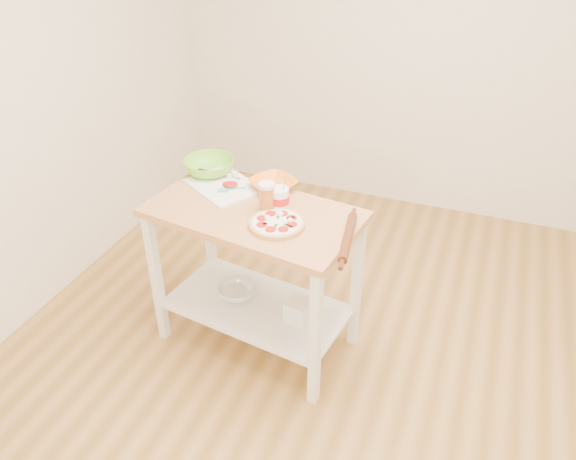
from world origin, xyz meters
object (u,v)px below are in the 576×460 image
Objects in this scene: spatula at (230,189)px; shelf_bin at (298,310)px; yogurt_tub at (280,199)px; shelf_glass_bowl at (237,291)px; cutting_board at (224,185)px; prep_island at (255,251)px; beer_pint at (267,197)px; pizza at (277,223)px; knife at (213,173)px; orange_bowl at (273,185)px; rolling_pin at (348,238)px; green_bowl at (209,167)px.

spatula is 0.77m from shelf_bin.
shelf_glass_bowl is at bearing -173.57° from yogurt_tub.
cutting_board is at bearing 157.94° from shelf_bin.
shelf_bin is at bearing -32.45° from yogurt_tub.
shelf_glass_bowl is (0.12, -0.15, -0.61)m from cutting_board.
shelf_bin is at bearing -5.65° from prep_island.
beer_pint is 0.69m from shelf_bin.
pizza reaches higher than shelf_bin.
knife is 0.54m from yogurt_tub.
orange_bowl is (-0.16, 0.35, 0.01)m from pizza.
orange_bowl is (0.39, -0.03, 0.01)m from knife.
cutting_board is 2.15× the size of shelf_glass_bowl.
green_bowl is at bearing 157.29° from rolling_pin.
beer_pint is at bearing -4.02° from shelf_glass_bowl.
green_bowl is at bearing 146.14° from pizza.
yogurt_tub is at bearing -18.73° from knife.
knife is at bearing 154.77° from shelf_bin.
rolling_pin is 0.94m from shelf_glass_bowl.
shelf_bin is (0.47, -0.17, -0.59)m from spatula.
orange_bowl is at bearing 43.83° from cutting_board.
prep_island is at bearing -13.84° from shelf_glass_bowl.
orange_bowl reaches higher than knife.
cutting_board is at bearing -36.01° from green_bowl.
orange_bowl is 0.63m from rolling_pin.
spatula is at bearing 118.23° from shelf_glass_bowl.
prep_island is 0.38m from orange_bowl.
prep_island is 4.04× the size of green_bowl.
green_bowl is 1.36× the size of yogurt_tub.
rolling_pin is (0.42, -0.17, -0.04)m from yogurt_tub.
orange_bowl is 0.71m from shelf_bin.
shelf_bin is (0.27, -0.03, -0.32)m from prep_island.
cutting_board is at bearing 146.91° from pizza.
shelf_bin is (0.53, -0.21, -0.58)m from cutting_board.
yogurt_tub is at bearing 147.55° from shelf_bin.
green_bowl is (-0.15, 0.11, 0.04)m from cutting_board.
knife is 0.52m from beer_pint.
shelf_glass_bowl is 0.42m from shelf_bin.
green_bowl is at bearing 150.15° from beer_pint.
spatula is 0.60× the size of shelf_glass_bowl.
beer_pint is at bearing 3.80° from cutting_board.
cutting_board is 0.15m from knife.
cutting_board is (-0.26, 0.19, 0.26)m from prep_island.
pizza and rolling_pin have the same top height.
green_bowl reaches higher than shelf_glass_bowl.
pizza is at bearing -33.86° from green_bowl.
spatula is at bearing -36.59° from green_bowl.
prep_island reaches higher than shelf_glass_bowl.
yogurt_tub reaches higher than prep_island.
pizza is at bearing -22.37° from shelf_glass_bowl.
knife reaches higher than spatula.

